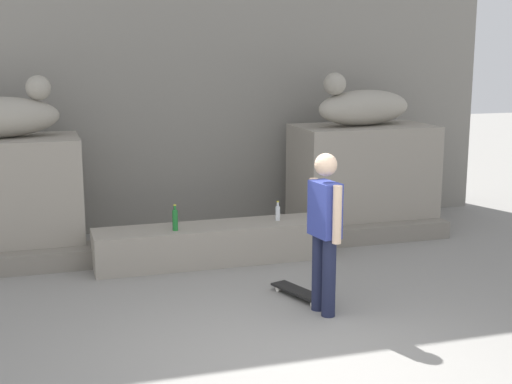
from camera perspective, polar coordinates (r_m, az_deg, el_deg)
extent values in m
plane|color=gray|center=(6.49, 3.20, -13.24)|extent=(40.00, 40.00, 0.00)
cube|color=gray|center=(11.03, -6.50, 12.84)|extent=(9.94, 0.60, 5.98)
cube|color=gray|center=(9.77, -19.55, -0.55)|extent=(2.01, 1.14, 1.57)
cube|color=gray|center=(10.80, 8.41, 1.08)|extent=(2.01, 1.14, 1.57)
sphere|color=#9D9789|center=(9.68, -16.86, 7.90)|extent=(0.32, 0.32, 0.32)
ellipsoid|color=#9D9789|center=(10.66, 8.58, 6.63)|extent=(1.69, 0.93, 0.52)
sphere|color=#9D9789|center=(10.30, 6.25, 8.51)|extent=(0.32, 0.32, 0.32)
cube|color=gray|center=(9.21, -3.53, -4.11)|extent=(2.97, 0.64, 0.48)
cylinder|color=#1E233F|center=(7.54, 4.98, -6.34)|extent=(0.14, 0.14, 0.82)
cylinder|color=#1E233F|center=(7.38, 5.80, -6.75)|extent=(0.14, 0.14, 0.82)
cube|color=#333F99|center=(7.28, 5.48, -1.37)|extent=(0.26, 0.39, 0.56)
sphere|color=beige|center=(7.19, 5.55, 2.17)|extent=(0.23, 0.23, 0.23)
cylinder|color=beige|center=(7.47, 4.56, -1.10)|extent=(0.09, 0.09, 0.58)
cylinder|color=beige|center=(7.10, 6.45, -1.81)|extent=(0.09, 0.09, 0.58)
cube|color=black|center=(7.98, 3.50, -7.90)|extent=(0.45, 0.82, 0.02)
cylinder|color=white|center=(7.82, 5.31, -8.64)|extent=(0.05, 0.06, 0.06)
cylinder|color=white|center=(7.73, 4.53, -8.87)|extent=(0.05, 0.06, 0.06)
cylinder|color=white|center=(8.25, 2.53, -7.52)|extent=(0.05, 0.06, 0.06)
cylinder|color=white|center=(8.17, 1.76, -7.71)|extent=(0.05, 0.06, 0.06)
cylinder|color=silver|center=(9.38, 1.73, -1.71)|extent=(0.06, 0.06, 0.19)
cylinder|color=silver|center=(9.35, 1.74, -0.98)|extent=(0.03, 0.03, 0.06)
cylinder|color=yellow|center=(9.34, 1.74, -0.76)|extent=(0.03, 0.03, 0.01)
cylinder|color=#1E722D|center=(8.91, -6.42, -2.25)|extent=(0.07, 0.07, 0.26)
cylinder|color=#1E722D|center=(8.88, -6.45, -1.26)|extent=(0.03, 0.03, 0.06)
cylinder|color=yellow|center=(8.87, -6.45, -1.03)|extent=(0.04, 0.04, 0.01)
cube|color=gray|center=(9.58, -4.03, -4.25)|extent=(7.08, 0.50, 0.24)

